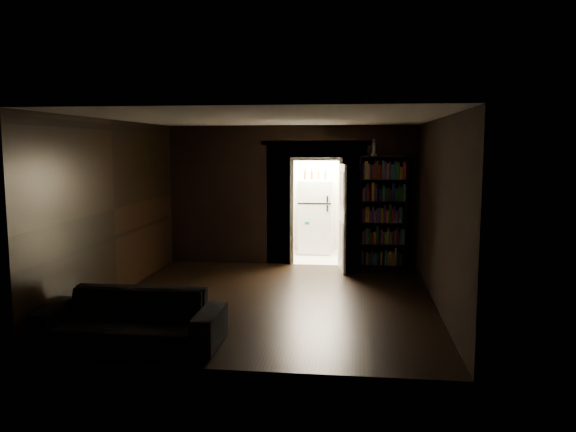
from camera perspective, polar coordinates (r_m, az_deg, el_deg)
name	(u,v)px	position (r m, az deg, el deg)	size (l,w,h in m)	color
ground	(271,301)	(8.83, -1.71, -8.59)	(5.50, 5.50, 0.00)	black
room_walls	(280,188)	(9.59, -0.86, 2.89)	(5.02, 5.61, 2.84)	black
kitchen_alcove	(320,200)	(12.35, 3.22, 1.63)	(2.20, 1.80, 2.60)	#AFAB98
sofa	(131,310)	(7.12, -15.67, -9.19)	(2.20, 0.95, 0.85)	black
bookshelf	(382,213)	(11.08, 9.58, 0.34)	(0.90, 0.32, 2.20)	black
refrigerator	(315,216)	(12.56, 2.81, -0.04)	(0.74, 0.68, 1.65)	white
door	(342,218)	(10.80, 5.52, -0.17)	(0.85, 0.05, 2.05)	white
figurine	(374,147)	(11.03, 8.72, 6.90)	(0.11, 0.11, 0.33)	silver
bottles	(315,174)	(12.38, 2.78, 4.31)	(0.66, 0.08, 0.27)	black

